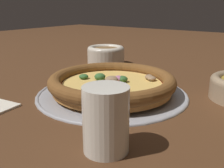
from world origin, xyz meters
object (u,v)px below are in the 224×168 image
(pizza_tray, at_px, (112,93))
(pizza, at_px, (112,83))
(drinking_cup, at_px, (106,119))
(bowl_far, at_px, (106,55))

(pizza_tray, bearing_deg, pizza, 81.02)
(pizza, xyz_separation_m, drinking_cup, (0.13, -0.19, 0.02))
(pizza, relative_size, drinking_cup, 3.06)
(pizza_tray, distance_m, pizza, 0.02)
(pizza_tray, relative_size, pizza, 1.19)
(pizza_tray, xyz_separation_m, pizza, (0.00, 0.00, 0.02))
(bowl_far, xyz_separation_m, drinking_cup, (0.31, -0.41, 0.01))
(pizza_tray, height_order, drinking_cup, drinking_cup)
(bowl_far, bearing_deg, drinking_cup, -52.37)
(pizza_tray, height_order, bowl_far, bowl_far)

